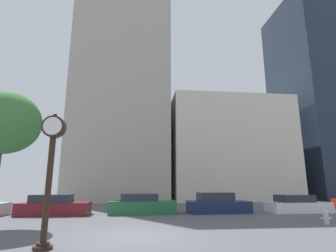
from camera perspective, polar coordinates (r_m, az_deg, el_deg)
The scene contains 11 objects.
ground_plane at distance 11.24m, azimuth -7.20°, elevation -22.85°, with size 200.00×200.00×0.00m, color #515156.
building_tall_tower at distance 37.61m, azimuth -9.63°, elevation 8.62°, with size 11.93×12.00×30.88m.
building_storefront_row at distance 37.21m, azimuth 12.27°, elevation -5.35°, with size 15.23×12.00×12.90m.
building_glass_modern at distance 46.17m, azimuth 30.38°, elevation 5.57°, with size 11.06×12.00×29.91m.
street_clock at distance 9.84m, azimuth -24.18°, elevation -7.37°, with size 0.76×0.61×4.49m.
car_maroon at distance 19.73m, azimuth -23.61°, elevation -15.74°, with size 4.55×1.89×1.34m.
car_green at distance 19.13m, azimuth -5.76°, elevation -16.76°, with size 4.67×2.10×1.37m.
car_navy at distance 20.00m, azimuth 10.71°, elevation -16.38°, with size 4.42×2.04×1.43m.
car_white at distance 22.14m, azimuth 26.25°, elevation -15.15°, with size 4.40×1.94×1.25m.
fire_hydrant_near at distance 16.47m, azimuth 31.14°, elevation -16.61°, with size 0.64×0.28×0.71m.
bare_tree at distance 16.07m, azimuth -32.18°, elevation 0.67°, with size 3.67×3.67×6.83m.
Camera 1 is at (0.12, -11.05, 2.05)m, focal length 28.00 mm.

